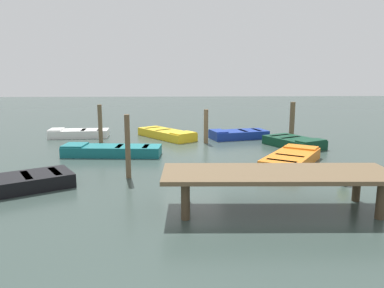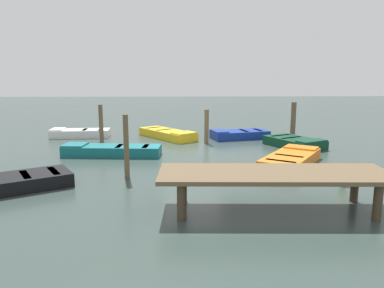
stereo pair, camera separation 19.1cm
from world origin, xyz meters
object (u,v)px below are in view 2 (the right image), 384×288
rowboat_white (80,133)px  mooring_piling_far_left (207,126)px  rowboat_orange (291,159)px  rowboat_black (16,182)px  rowboat_teal (111,150)px  rowboat_dark_green (295,142)px  rowboat_yellow (168,134)px  mooring_piling_mid_right (101,124)px  mooring_piling_far_right (126,146)px  dock_segment (274,176)px  rowboat_blue (239,134)px  marker_buoy (344,175)px  mooring_piling_mid_left (293,121)px

rowboat_white → mooring_piling_far_left: bearing=160.1°
rowboat_orange → rowboat_black: 9.06m
rowboat_teal → mooring_piling_far_left: size_ratio=2.46×
rowboat_dark_green → rowboat_teal: bearing=-106.5°
mooring_piling_far_left → rowboat_yellow: bearing=-38.8°
rowboat_yellow → rowboat_teal: same height
mooring_piling_mid_right → mooring_piling_far_right: bearing=108.5°
dock_segment → rowboat_yellow: (2.85, -10.35, -0.62)m
rowboat_white → mooring_piling_mid_right: size_ratio=1.64×
rowboat_blue → mooring_piling_far_left: bearing=20.4°
rowboat_yellow → rowboat_teal: 4.62m
rowboat_yellow → rowboat_black: bearing=-62.6°
rowboat_black → rowboat_teal: 4.79m
rowboat_dark_green → mooring_piling_far_right: (6.87, 4.77, 0.79)m
dock_segment → rowboat_white: bearing=-52.9°
marker_buoy → mooring_piling_far_left: bearing=-62.6°
rowboat_orange → rowboat_blue: bearing=43.4°
rowboat_yellow → mooring_piling_far_right: mooring_piling_far_right is taller
dock_segment → mooring_piling_far_left: mooring_piling_far_left is taller
marker_buoy → rowboat_blue: bearing=-77.7°
rowboat_black → rowboat_white: (0.52, -8.90, -0.00)m
rowboat_orange → marker_buoy: size_ratio=7.34×
rowboat_dark_green → rowboat_white: size_ratio=0.99×
rowboat_black → mooring_piling_far_right: 3.28m
rowboat_teal → mooring_piling_mid_right: mooring_piling_mid_right is taller
mooring_piling_far_right → mooring_piling_mid_right: bearing=-71.5°
rowboat_black → rowboat_dark_green: size_ratio=1.05×
rowboat_yellow → rowboat_dark_green: (-5.81, 2.61, 0.00)m
rowboat_orange → mooring_piling_far_right: 5.94m
rowboat_black → rowboat_teal: size_ratio=0.80×
rowboat_black → mooring_piling_far_left: 9.17m
marker_buoy → rowboat_white: bearing=-41.3°
rowboat_black → mooring_piling_mid_left: (-10.34, -7.75, 0.73)m
mooring_piling_far_right → mooring_piling_mid_right: 6.46m
rowboat_yellow → mooring_piling_mid_right: 3.43m
rowboat_black → rowboat_teal: (-1.90, -4.39, -0.00)m
dock_segment → marker_buoy: dock_segment is taller
rowboat_orange → rowboat_white: same height
rowboat_blue → mooring_piling_mid_left: 2.75m
mooring_piling_far_left → rowboat_dark_green: bearing=164.5°
rowboat_teal → mooring_piling_far_left: (-4.05, -2.56, 0.59)m
rowboat_dark_green → mooring_piling_mid_left: size_ratio=1.59×
rowboat_blue → mooring_piling_mid_left: bearing=155.8°
rowboat_yellow → marker_buoy: 10.01m
dock_segment → mooring_piling_far_left: bearing=-81.4°
rowboat_black → rowboat_dark_green: 11.47m
marker_buoy → rowboat_teal: bearing=-29.5°
rowboat_teal → rowboat_dark_green: size_ratio=1.32×
rowboat_orange → mooring_piling_far_right: mooring_piling_far_right is taller
mooring_piling_far_right → rowboat_dark_green: bearing=-145.2°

